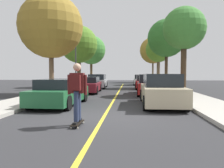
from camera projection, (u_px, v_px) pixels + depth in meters
The scene contains 20 objects.
ground at pixel (104, 116), 7.99m from camera, with size 80.00×80.00×0.00m, color #2D2D30.
center_line at pixel (113, 102), 11.98m from camera, with size 0.12×39.20×0.01m, color gold.
parked_car_left_nearest at pixel (61, 92), 10.74m from camera, with size 1.98×4.39×1.27m.
parked_car_left_near at pixel (87, 85), 17.61m from camera, with size 2.07×4.33×1.24m.
parked_car_left_far at pixel (97, 81), 23.05m from camera, with size 1.98×4.61×1.42m.
parked_car_right_nearest at pixel (161, 90), 10.71m from camera, with size 1.92×4.68×1.51m.
parked_car_right_near at pixel (150, 85), 16.12m from camera, with size 2.08×4.73×1.46m.
parked_car_right_far at pixel (145, 82), 21.77m from camera, with size 1.99×4.03×1.32m.
parked_car_right_farthest at pixel (141, 80), 28.90m from camera, with size 2.09×4.14×1.34m.
street_tree_left_nearest at pixel (51, 26), 15.74m from camera, with size 4.52×4.52×6.98m.
street_tree_left_near at pixel (79, 45), 24.38m from camera, with size 4.08×4.08×6.59m.
street_tree_left_far at pixel (91, 50), 32.23m from camera, with size 4.14×4.14×6.80m.
street_tree_right_nearest at pixel (184, 29), 15.43m from camera, with size 2.95×2.95×5.99m.
street_tree_right_near at pixel (167, 38), 22.76m from camera, with size 3.88×3.88×6.92m.
street_tree_right_far at pixel (158, 50), 29.15m from camera, with size 3.34×3.34×6.16m.
street_tree_right_farthest at pixel (153, 50), 36.04m from camera, with size 4.25×4.25×7.19m.
fire_hydrant at pixel (180, 91), 13.45m from camera, with size 0.20×0.20×0.70m.
streetlamp at pixel (76, 52), 20.96m from camera, with size 0.36×0.24×5.95m.
skateboard at pixel (77, 123), 6.56m from camera, with size 0.25×0.85×0.10m.
skateboarder at pixel (77, 89), 6.47m from camera, with size 0.58×0.70×1.74m.
Camera 1 is at (0.91, -7.88, 1.56)m, focal length 35.78 mm.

